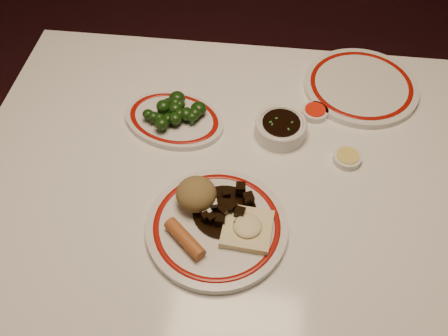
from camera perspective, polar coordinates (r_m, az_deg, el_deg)
ground at (r=1.75m, az=0.93°, el=-15.80°), size 7.00×7.00×0.00m
dining_table at (r=1.18m, az=1.34°, el=-3.15°), size 1.20×0.90×0.75m
main_plate at (r=1.01m, az=-0.82°, el=-6.71°), size 0.30×0.30×0.02m
rice_mound at (r=1.01m, az=-3.20°, el=-2.98°), size 0.08×0.08×0.06m
spring_roll at (r=0.97m, az=-4.50°, el=-8.06°), size 0.09×0.09×0.03m
fried_wonton at (r=0.99m, az=2.69°, el=-6.87°), size 0.10×0.10×0.03m
stirfry_heap at (r=1.01m, az=0.30°, el=-4.76°), size 0.13×0.13×0.03m
broccoli_plate at (r=1.20m, az=-5.72°, el=5.55°), size 0.28×0.26×0.02m
broccoli_pile at (r=1.18m, az=-5.76°, el=6.68°), size 0.15×0.13×0.05m
soy_bowl at (r=1.17m, az=6.48°, el=4.49°), size 0.12×0.12×0.04m
sweet_sour_dish at (r=1.23m, az=10.35°, el=6.32°), size 0.06×0.06×0.02m
mustard_dish at (r=1.15m, az=13.88°, el=1.12°), size 0.06×0.06×0.02m
far_plate at (r=1.33m, az=15.37°, el=9.03°), size 0.34×0.34×0.02m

